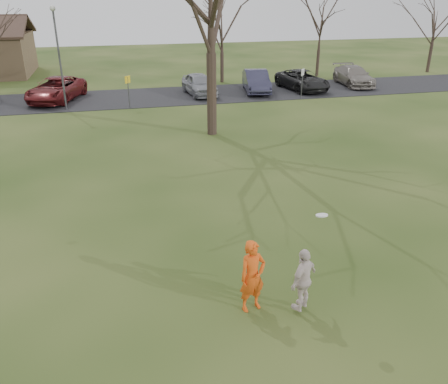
{
  "coord_description": "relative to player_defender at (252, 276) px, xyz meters",
  "views": [
    {
      "loc": [
        -3.0,
        -8.39,
        7.14
      ],
      "look_at": [
        0.0,
        4.0,
        1.5
      ],
      "focal_mm": 36.85,
      "sensor_mm": 36.0,
      "label": 1
    }
  ],
  "objects": [
    {
      "name": "parking_strip",
      "position": [
        0.2,
        24.68,
        -0.9
      ],
      "size": [
        62.0,
        6.5,
        0.04
      ],
      "primitive_type": "cube",
      "color": "black",
      "rests_on": "ground"
    },
    {
      "name": "catching_play",
      "position": [
        1.14,
        -0.38,
        -0.02
      ],
      "size": [
        1.0,
        0.87,
        2.55
      ],
      "color": "beige",
      "rests_on": "ground"
    },
    {
      "name": "sign_yellow",
      "position": [
        -1.8,
        21.68,
        0.53
      ],
      "size": [
        0.35,
        0.35,
        2.08
      ],
      "color": "#47474C",
      "rests_on": "ground"
    },
    {
      "name": "lamp_post",
      "position": [
        -5.8,
        22.18,
        3.05
      ],
      "size": [
        0.34,
        0.34,
        6.27
      ],
      "color": "#47474C",
      "rests_on": "ground"
    },
    {
      "name": "player_defender",
      "position": [
        0.0,
        0.0,
        0.0
      ],
      "size": [
        0.76,
        0.58,
        1.84
      ],
      "primitive_type": "imported",
      "rotation": [
        0.0,
        0.0,
        0.23
      ],
      "color": "#E95013",
      "rests_on": "ground"
    },
    {
      "name": "ground",
      "position": [
        0.2,
        -0.32,
        -0.92
      ],
      "size": [
        120.0,
        120.0,
        0.0
      ],
      "primitive_type": "plane",
      "color": "#1E380F",
      "rests_on": "ground"
    },
    {
      "name": "car_4",
      "position": [
        3.4,
        24.54,
        -0.12
      ],
      "size": [
        2.27,
        4.66,
        1.53
      ],
      "primitive_type": "imported",
      "rotation": [
        0.0,
        0.0,
        0.11
      ],
      "color": "gray",
      "rests_on": "parking_strip"
    },
    {
      "name": "car_5",
      "position": [
        7.74,
        24.56,
        -0.09
      ],
      "size": [
        2.47,
        5.03,
        1.59
      ],
      "primitive_type": "imported",
      "rotation": [
        0.0,
        0.0,
        -0.17
      ],
      "color": "#2E2D44",
      "rests_on": "parking_strip"
    },
    {
      "name": "small_tree_row",
      "position": [
        4.58,
        29.74,
        2.97
      ],
      "size": [
        55.0,
        5.9,
        8.5
      ],
      "color": "#352821",
      "rests_on": "ground"
    },
    {
      "name": "car_2",
      "position": [
        -6.58,
        24.97,
        -0.1
      ],
      "size": [
        4.24,
        6.17,
        1.57
      ],
      "primitive_type": "imported",
      "rotation": [
        0.0,
        0.0,
        -0.32
      ],
      "color": "maroon",
      "rests_on": "parking_strip"
    },
    {
      "name": "car_6",
      "position": [
        11.43,
        24.56,
        -0.16
      ],
      "size": [
        3.12,
        5.5,
        1.45
      ],
      "primitive_type": "imported",
      "rotation": [
        0.0,
        0.0,
        0.14
      ],
      "color": "black",
      "rests_on": "parking_strip"
    },
    {
      "name": "car_7",
      "position": [
        16.15,
        25.27,
        -0.14
      ],
      "size": [
        2.5,
        5.24,
        1.47
      ],
      "primitive_type": "imported",
      "rotation": [
        0.0,
        0.0,
        -0.09
      ],
      "color": "gray",
      "rests_on": "parking_strip"
    },
    {
      "name": "sign_white",
      "position": [
        10.2,
        21.68,
        0.53
      ],
      "size": [
        0.35,
        0.35,
        2.08
      ],
      "color": "#47474C",
      "rests_on": "ground"
    }
  ]
}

